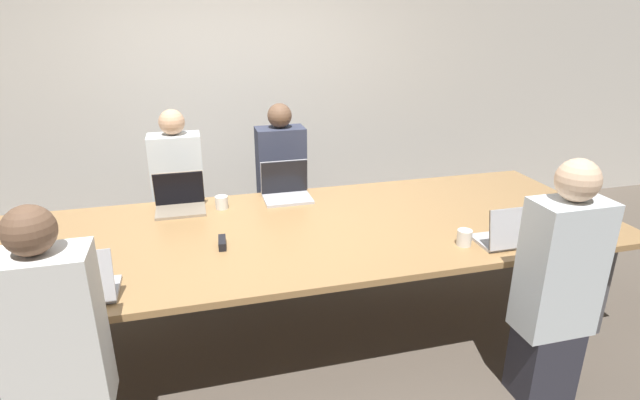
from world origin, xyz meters
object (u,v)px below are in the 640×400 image
at_px(cup_near_right, 464,238).
at_px(bottle_near_right, 535,215).
at_px(laptop_near_left, 79,286).
at_px(person_far_center, 282,188).
at_px(cup_near_left, 19,299).
at_px(person_near_right, 557,289).
at_px(person_far_midleft, 180,199).
at_px(stapler, 222,243).
at_px(person_near_left, 59,363).
at_px(cup_far_midleft, 222,202).
at_px(laptop_far_midleft, 180,199).
at_px(laptop_far_center, 286,188).
at_px(laptop_near_right, 509,234).

height_order(cup_near_right, bottle_near_right, bottle_near_right).
bearing_deg(laptop_near_left, bottle_near_right, -176.56).
relative_size(person_far_center, cup_near_left, 15.51).
bearing_deg(cup_near_right, person_near_right, -61.21).
bearing_deg(laptop_near_left, person_far_center, -129.20).
height_order(person_far_center, person_near_right, person_near_right).
xyz_separation_m(cup_near_left, person_near_right, (2.72, -0.44, -0.11)).
xyz_separation_m(person_far_midleft, stapler, (0.26, -1.15, 0.10)).
height_order(person_far_midleft, stapler, person_far_midleft).
distance_m(laptop_near_left, person_near_left, 0.42).
bearing_deg(laptop_near_left, cup_far_midleft, -125.80).
xyz_separation_m(laptop_far_midleft, cup_far_midleft, (0.29, -0.05, -0.03)).
xyz_separation_m(laptop_far_center, cup_far_midleft, (-0.50, -0.10, -0.03)).
xyz_separation_m(cup_far_midleft, person_near_right, (1.67, -1.51, -0.11)).
distance_m(cup_far_midleft, person_near_right, 2.25).
bearing_deg(person_far_center, stapler, -116.52).
relative_size(cup_near_right, stapler, 0.65).
relative_size(laptop_far_center, stapler, 2.38).
xyz_separation_m(person_near_left, stapler, (0.77, 0.82, 0.10)).
xyz_separation_m(laptop_far_midleft, person_near_left, (-0.52, -1.51, -0.15)).
height_order(person_near_left, cup_near_left, person_near_left).
height_order(laptop_far_center, person_near_left, person_near_left).
relative_size(person_near_right, cup_near_right, 14.42).
distance_m(cup_far_midleft, person_near_left, 1.67).
bearing_deg(person_near_right, laptop_far_midleft, -38.55).
xyz_separation_m(laptop_far_center, person_far_center, (0.05, 0.44, -0.16)).
distance_m(laptop_far_center, person_far_midleft, 0.91).
bearing_deg(person_near_left, cup_far_midleft, -119.13).
height_order(person_far_center, laptop_near_left, person_far_center).
relative_size(person_far_midleft, cup_far_midleft, 15.27).
bearing_deg(laptop_near_right, person_far_midleft, -39.02).
xyz_separation_m(person_far_midleft, person_near_left, (-0.51, -1.96, 0.00)).
bearing_deg(laptop_near_left, person_near_left, 84.26).
distance_m(person_far_midleft, laptop_near_right, 2.51).
bearing_deg(laptop_near_right, person_near_right, 92.97).
bearing_deg(laptop_near_right, bottle_near_right, -151.48).
bearing_deg(cup_far_midleft, laptop_far_midleft, 169.63).
relative_size(laptop_far_midleft, person_near_right, 0.25).
relative_size(person_far_center, person_near_left, 1.00).
height_order(laptop_near_left, person_near_left, person_near_left).
height_order(laptop_far_midleft, laptop_near_left, laptop_near_left).
xyz_separation_m(person_near_right, stapler, (-1.71, 0.87, 0.09)).
bearing_deg(bottle_near_right, person_near_left, -168.74).
distance_m(person_far_midleft, cup_near_right, 2.27).
bearing_deg(cup_far_midleft, stapler, -94.21).
distance_m(laptop_near_right, bottle_near_right, 0.34).
distance_m(laptop_far_center, person_far_center, 0.47).
relative_size(person_far_midleft, cup_near_right, 14.19).
height_order(person_far_center, cup_near_right, person_far_center).
distance_m(cup_near_right, stapler, 1.48).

